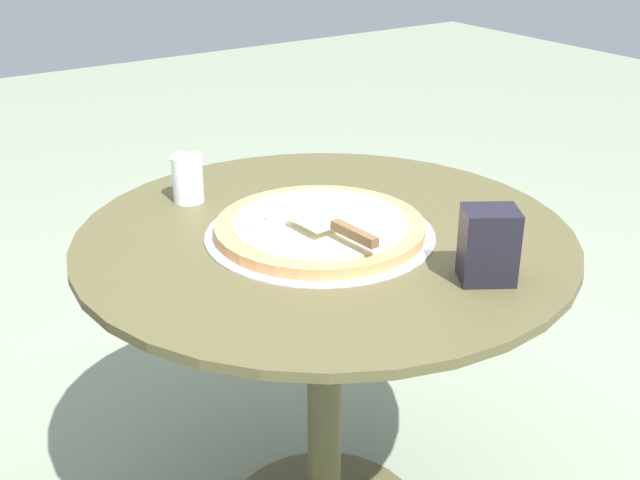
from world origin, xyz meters
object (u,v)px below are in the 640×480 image
at_px(pizza_on_tray, 320,228).
at_px(napkin_dispenser, 488,245).
at_px(pizza_server, 336,226).
at_px(patio_table, 325,312).
at_px(drinking_cup, 188,179).

height_order(pizza_on_tray, napkin_dispenser, napkin_dispenser).
xyz_separation_m(pizza_server, napkin_dispenser, (0.15, -0.23, 0.01)).
height_order(patio_table, pizza_server, pizza_server).
bearing_deg(patio_table, pizza_on_tray, -161.34).
distance_m(pizza_on_tray, pizza_server, 0.09).
bearing_deg(pizza_on_tray, pizza_server, -103.31).
xyz_separation_m(pizza_on_tray, drinking_cup, (-0.13, 0.30, 0.04)).
bearing_deg(napkin_dispenser, pizza_server, -24.95).
height_order(pizza_server, napkin_dispenser, napkin_dispenser).
bearing_deg(drinking_cup, pizza_on_tray, -66.49).
distance_m(patio_table, pizza_server, 0.25).
xyz_separation_m(patio_table, pizza_on_tray, (-0.02, -0.01, 0.19)).
distance_m(drinking_cup, napkin_dispenser, 0.67).
bearing_deg(pizza_on_tray, patio_table, 18.66).
xyz_separation_m(patio_table, drinking_cup, (-0.15, 0.29, 0.23)).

